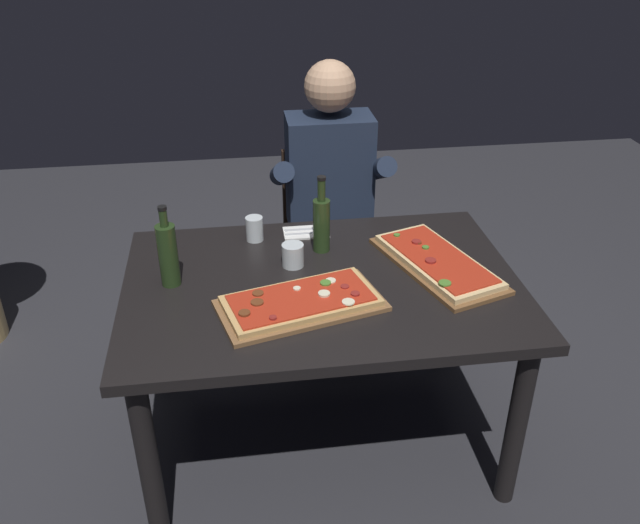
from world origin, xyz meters
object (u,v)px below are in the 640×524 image
at_px(dining_table, 322,304).
at_px(oil_bottle_amber, 168,254).
at_px(wine_bottle_dark, 321,222).
at_px(diner_chair, 326,232).
at_px(pizza_rectangular_left, 437,262).
at_px(seated_diner, 331,194).
at_px(tumbler_near_camera, 293,255).
at_px(pizza_rectangular_front, 301,303).
at_px(tumbler_far_side, 254,229).

distance_m(dining_table, oil_bottle_amber, 0.57).
relative_size(dining_table, wine_bottle_dark, 4.62).
height_order(dining_table, wine_bottle_dark, wine_bottle_dark).
relative_size(wine_bottle_dark, diner_chair, 0.35).
height_order(wine_bottle_dark, oil_bottle_amber, wine_bottle_dark).
distance_m(pizza_rectangular_left, wine_bottle_dark, 0.46).
distance_m(oil_bottle_amber, seated_diner, 0.96).
relative_size(dining_table, oil_bottle_amber, 4.67).
distance_m(pizza_rectangular_left, tumbler_near_camera, 0.53).
bearing_deg(pizza_rectangular_left, oil_bottle_amber, 178.93).
relative_size(pizza_rectangular_front, tumbler_far_side, 6.10).
height_order(pizza_rectangular_front, pizza_rectangular_left, same).
xyz_separation_m(pizza_rectangular_left, wine_bottle_dark, (-0.40, 0.19, 0.10)).
height_order(pizza_rectangular_front, seated_diner, seated_diner).
xyz_separation_m(pizza_rectangular_front, oil_bottle_amber, (-0.43, 0.22, 0.10)).
bearing_deg(oil_bottle_amber, wine_bottle_dark, 17.10).
relative_size(wine_bottle_dark, seated_diner, 0.23).
bearing_deg(seated_diner, tumbler_far_side, -133.13).
bearing_deg(tumbler_far_side, oil_bottle_amber, -136.83).
bearing_deg(tumbler_near_camera, tumbler_far_side, 119.90).
distance_m(tumbler_near_camera, seated_diner, 0.65).
bearing_deg(pizza_rectangular_left, tumbler_near_camera, 170.71).
bearing_deg(seated_diner, oil_bottle_amber, -134.77).
bearing_deg(wine_bottle_dark, dining_table, -97.60).
bearing_deg(tumbler_far_side, pizza_rectangular_front, -76.11).
height_order(pizza_rectangular_left, oil_bottle_amber, oil_bottle_amber).
relative_size(pizza_rectangular_left, oil_bottle_amber, 2.03).
height_order(pizza_rectangular_front, oil_bottle_amber, oil_bottle_amber).
relative_size(tumbler_far_side, seated_diner, 0.07).
xyz_separation_m(wine_bottle_dark, diner_chair, (0.11, 0.63, -0.37)).
distance_m(oil_bottle_amber, diner_chair, 1.11).
xyz_separation_m(dining_table, pizza_rectangular_left, (0.43, 0.04, 0.11)).
bearing_deg(pizza_rectangular_left, tumbler_far_side, 154.67).
bearing_deg(tumbler_near_camera, pizza_rectangular_left, -9.29).
relative_size(dining_table, seated_diner, 1.05).
distance_m(wine_bottle_dark, seated_diner, 0.53).
height_order(dining_table, diner_chair, diner_chair).
relative_size(dining_table, tumbler_far_side, 14.43).
xyz_separation_m(oil_bottle_amber, diner_chair, (0.67, 0.80, -0.37)).
relative_size(tumbler_near_camera, diner_chair, 0.10).
bearing_deg(diner_chair, tumbler_near_camera, -107.82).
bearing_deg(diner_chair, oil_bottle_amber, -130.13).
height_order(dining_table, pizza_rectangular_left, pizza_rectangular_left).
bearing_deg(oil_bottle_amber, pizza_rectangular_left, -1.07).
distance_m(pizza_rectangular_front, seated_diner, 0.92).
xyz_separation_m(tumbler_near_camera, tumbler_far_side, (-0.13, 0.22, 0.01)).
distance_m(pizza_rectangular_left, diner_chair, 0.91).
xyz_separation_m(pizza_rectangular_front, pizza_rectangular_left, (0.53, 0.20, -0.00)).
bearing_deg(dining_table, tumbler_far_side, 122.03).
bearing_deg(wine_bottle_dark, tumbler_near_camera, -139.18).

